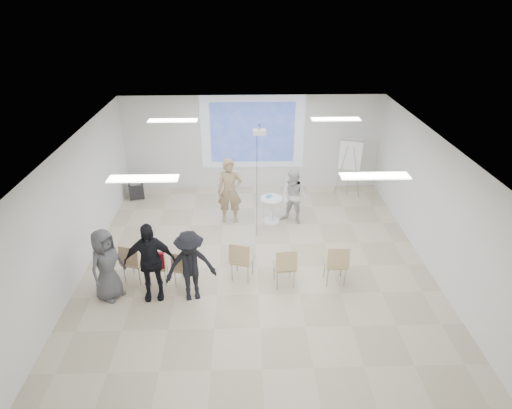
{
  "coord_description": "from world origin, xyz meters",
  "views": [
    {
      "loc": [
        -0.26,
        -8.25,
        5.94
      ],
      "look_at": [
        0.0,
        0.8,
        1.25
      ],
      "focal_mm": 30.0,
      "sensor_mm": 36.0,
      "label": 1
    }
  ],
  "objects_px": {
    "player_right": "(294,194)",
    "audience_left": "(149,256)",
    "player_left": "(230,187)",
    "chair_left_mid": "(157,264)",
    "chair_far_left": "(132,260)",
    "chair_right_inner": "(285,265)",
    "audience_outer": "(106,261)",
    "flipchart_easel": "(351,155)",
    "pedestal_table": "(271,208)",
    "audience_mid": "(190,262)",
    "chair_right_far": "(337,262)",
    "laptop": "(185,266)",
    "av_cart": "(136,189)",
    "chair_center": "(241,258)",
    "chair_left_inner": "(183,266)"
  },
  "relations": [
    {
      "from": "player_right",
      "to": "audience_left",
      "type": "xyz_separation_m",
      "value": [
        -3.3,
        -3.11,
        0.15
      ]
    },
    {
      "from": "player_left",
      "to": "chair_left_mid",
      "type": "distance_m",
      "value": 3.22
    },
    {
      "from": "chair_far_left",
      "to": "chair_right_inner",
      "type": "relative_size",
      "value": 0.99
    },
    {
      "from": "audience_left",
      "to": "chair_right_inner",
      "type": "bearing_deg",
      "value": -0.66
    },
    {
      "from": "chair_right_inner",
      "to": "audience_outer",
      "type": "xyz_separation_m",
      "value": [
        -3.71,
        -0.23,
        0.33
      ]
    },
    {
      "from": "player_right",
      "to": "flipchart_easel",
      "type": "xyz_separation_m",
      "value": [
        1.86,
        1.63,
        0.49
      ]
    },
    {
      "from": "pedestal_table",
      "to": "audience_mid",
      "type": "relative_size",
      "value": 0.42
    },
    {
      "from": "player_right",
      "to": "chair_right_far",
      "type": "distance_m",
      "value": 2.89
    },
    {
      "from": "pedestal_table",
      "to": "audience_left",
      "type": "relative_size",
      "value": 0.38
    },
    {
      "from": "player_right",
      "to": "laptop",
      "type": "relative_size",
      "value": 5.23
    },
    {
      "from": "laptop",
      "to": "audience_mid",
      "type": "xyz_separation_m",
      "value": [
        0.2,
        -0.48,
        0.43
      ]
    },
    {
      "from": "chair_right_far",
      "to": "av_cart",
      "type": "bearing_deg",
      "value": 139.98
    },
    {
      "from": "player_right",
      "to": "audience_left",
      "type": "bearing_deg",
      "value": -106.27
    },
    {
      "from": "audience_mid",
      "to": "audience_left",
      "type": "bearing_deg",
      "value": 162.79
    },
    {
      "from": "chair_right_far",
      "to": "av_cart",
      "type": "height_order",
      "value": "chair_right_far"
    },
    {
      "from": "chair_right_far",
      "to": "audience_left",
      "type": "xyz_separation_m",
      "value": [
        -3.93,
        -0.3,
        0.42
      ]
    },
    {
      "from": "chair_far_left",
      "to": "chair_center",
      "type": "xyz_separation_m",
      "value": [
        2.37,
        -0.0,
        0.01
      ]
    },
    {
      "from": "player_left",
      "to": "audience_mid",
      "type": "xyz_separation_m",
      "value": [
        -0.72,
        -3.28,
        -0.14
      ]
    },
    {
      "from": "pedestal_table",
      "to": "chair_center",
      "type": "bearing_deg",
      "value": -107.55
    },
    {
      "from": "laptop",
      "to": "audience_outer",
      "type": "xyz_separation_m",
      "value": [
        -1.54,
        -0.38,
        0.42
      ]
    },
    {
      "from": "av_cart",
      "to": "chair_right_far",
      "type": "bearing_deg",
      "value": -54.57
    },
    {
      "from": "audience_outer",
      "to": "chair_center",
      "type": "bearing_deg",
      "value": -48.79
    },
    {
      "from": "chair_right_far",
      "to": "chair_left_inner",
      "type": "bearing_deg",
      "value": 179.66
    },
    {
      "from": "chair_center",
      "to": "chair_left_inner",
      "type": "bearing_deg",
      "value": -153.97
    },
    {
      "from": "player_left",
      "to": "chair_right_inner",
      "type": "bearing_deg",
      "value": -65.93
    },
    {
      "from": "chair_left_inner",
      "to": "chair_center",
      "type": "xyz_separation_m",
      "value": [
        1.24,
        0.2,
        0.05
      ]
    },
    {
      "from": "chair_left_mid",
      "to": "laptop",
      "type": "bearing_deg",
      "value": -2.26
    },
    {
      "from": "chair_left_inner",
      "to": "audience_mid",
      "type": "distance_m",
      "value": 0.58
    },
    {
      "from": "pedestal_table",
      "to": "chair_right_inner",
      "type": "distance_m",
      "value": 2.88
    },
    {
      "from": "chair_far_left",
      "to": "chair_left_inner",
      "type": "xyz_separation_m",
      "value": [
        1.13,
        -0.21,
        -0.04
      ]
    },
    {
      "from": "av_cart",
      "to": "pedestal_table",
      "type": "bearing_deg",
      "value": -36.38
    },
    {
      "from": "audience_left",
      "to": "flipchart_easel",
      "type": "height_order",
      "value": "audience_left"
    },
    {
      "from": "pedestal_table",
      "to": "player_right",
      "type": "bearing_deg",
      "value": -2.09
    },
    {
      "from": "chair_far_left",
      "to": "audience_outer",
      "type": "relative_size",
      "value": 0.53
    },
    {
      "from": "player_left",
      "to": "chair_center",
      "type": "xyz_separation_m",
      "value": [
        0.31,
        -2.69,
        -0.47
      ]
    },
    {
      "from": "audience_left",
      "to": "audience_mid",
      "type": "distance_m",
      "value": 0.84
    },
    {
      "from": "pedestal_table",
      "to": "chair_far_left",
      "type": "bearing_deg",
      "value": -140.84
    },
    {
      "from": "chair_far_left",
      "to": "chair_left_mid",
      "type": "xyz_separation_m",
      "value": [
        0.55,
        -0.1,
        -0.05
      ]
    },
    {
      "from": "chair_left_mid",
      "to": "av_cart",
      "type": "xyz_separation_m",
      "value": [
        -1.43,
        4.34,
        -0.21
      ]
    },
    {
      "from": "pedestal_table",
      "to": "chair_left_inner",
      "type": "xyz_separation_m",
      "value": [
        -2.07,
        -2.81,
        0.1
      ]
    },
    {
      "from": "chair_far_left",
      "to": "chair_right_far",
      "type": "xyz_separation_m",
      "value": [
        4.44,
        -0.22,
        0.02
      ]
    },
    {
      "from": "laptop",
      "to": "flipchart_easel",
      "type": "xyz_separation_m",
      "value": [
        4.52,
        4.33,
        0.87
      ]
    },
    {
      "from": "chair_left_inner",
      "to": "chair_center",
      "type": "bearing_deg",
      "value": 26.26
    },
    {
      "from": "chair_left_mid",
      "to": "audience_left",
      "type": "distance_m",
      "value": 0.65
    },
    {
      "from": "pedestal_table",
      "to": "chair_left_inner",
      "type": "bearing_deg",
      "value": -126.35
    },
    {
      "from": "chair_center",
      "to": "audience_left",
      "type": "height_order",
      "value": "audience_left"
    },
    {
      "from": "chair_far_left",
      "to": "audience_outer",
      "type": "xyz_separation_m",
      "value": [
        -0.39,
        -0.5,
        0.33
      ]
    },
    {
      "from": "player_left",
      "to": "audience_outer",
      "type": "relative_size",
      "value": 1.16
    },
    {
      "from": "audience_mid",
      "to": "flipchart_easel",
      "type": "bearing_deg",
      "value": 35.58
    },
    {
      "from": "chair_right_inner",
      "to": "pedestal_table",
      "type": "bearing_deg",
      "value": 85.75
    }
  ]
}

